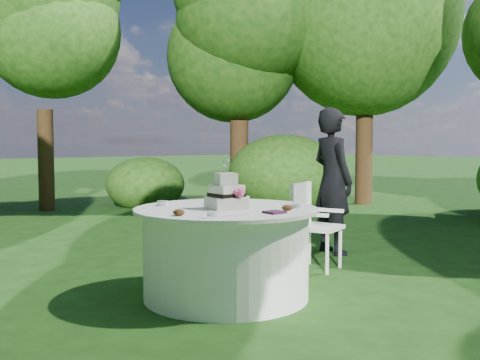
% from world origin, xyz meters
% --- Properties ---
extents(ground, '(80.00, 80.00, 0.00)m').
position_xyz_m(ground, '(0.00, 0.00, 0.00)').
color(ground, '#18330D').
rests_on(ground, ground).
extents(napkins, '(0.14, 0.14, 0.02)m').
position_xyz_m(napkins, '(0.08, -0.53, 0.78)').
color(napkins, '#4C203D').
rests_on(napkins, table).
extents(feather_plume, '(0.48, 0.07, 0.01)m').
position_xyz_m(feather_plume, '(-0.31, -0.41, 0.78)').
color(feather_plume, white).
rests_on(feather_plume, table).
extents(guest, '(0.52, 0.69, 1.73)m').
position_xyz_m(guest, '(2.12, 0.76, 0.86)').
color(guest, black).
rests_on(guest, ground).
extents(table, '(1.56, 1.56, 0.77)m').
position_xyz_m(table, '(0.00, 0.00, 0.39)').
color(table, white).
rests_on(table, ground).
extents(cake, '(0.35, 0.35, 0.42)m').
position_xyz_m(cake, '(-0.02, -0.04, 0.88)').
color(cake, silver).
rests_on(cake, table).
extents(chair, '(0.56, 0.56, 0.90)m').
position_xyz_m(chair, '(1.35, 0.34, 0.52)').
color(chair, silver).
rests_on(chair, ground).
extents(votives, '(0.99, 0.98, 0.04)m').
position_xyz_m(votives, '(0.05, 0.02, 0.79)').
color(votives, white).
rests_on(votives, table).
extents(petal_cups, '(0.95, 0.37, 0.05)m').
position_xyz_m(petal_cups, '(-0.15, -0.32, 0.79)').
color(petal_cups, '#562D16').
rests_on(petal_cups, table).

